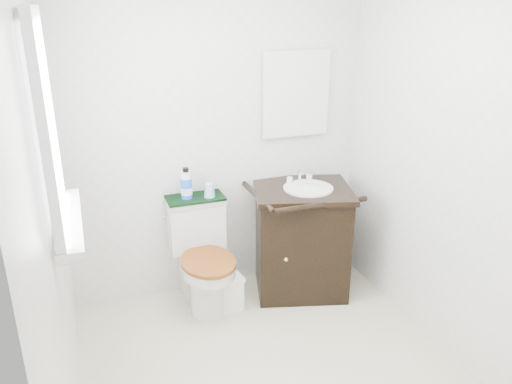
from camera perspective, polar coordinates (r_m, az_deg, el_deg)
floor at (r=3.12m, az=2.76°, el=-20.71°), size 2.40×2.40×0.00m
wall_back at (r=3.58m, az=-4.41°, el=6.66°), size 2.40×0.00×2.40m
wall_front at (r=1.59m, az=21.08°, el=-13.69°), size 2.40×0.00×2.40m
wall_left at (r=2.32m, az=-22.64°, el=-2.81°), size 0.00×2.40×2.40m
wall_right at (r=3.09m, az=22.37°, el=2.85°), size 0.00×2.40×2.40m
window at (r=2.46m, az=-22.94°, el=7.02°), size 0.02×0.70×0.90m
mirror at (r=3.71m, az=4.57°, el=11.08°), size 0.50×0.02×0.60m
toilet at (r=3.64m, az=-6.23°, el=-7.77°), size 0.42×0.62×0.77m
vanity at (r=3.76m, az=5.19°, el=-5.10°), size 0.83×0.76×0.92m
trash_bin at (r=3.63m, az=-2.95°, el=-11.42°), size 0.19×0.16×0.26m
towel at (r=3.56m, az=-6.98°, el=-0.67°), size 0.41×0.22×0.02m
mouthwash_bottle at (r=3.50m, az=-7.97°, el=0.87°), size 0.08×0.08×0.22m
cup at (r=3.53m, az=-5.35°, el=0.21°), size 0.08×0.08×0.10m
soap_bar at (r=3.71m, az=4.12°, el=1.18°), size 0.07×0.04×0.02m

